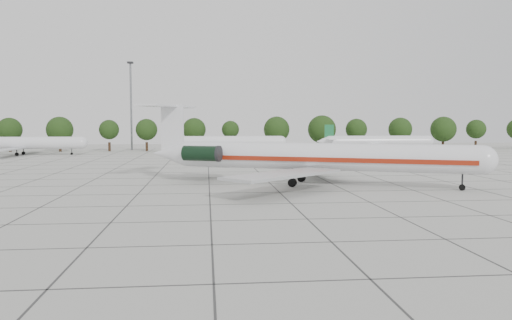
# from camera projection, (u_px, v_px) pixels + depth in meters

# --- Properties ---
(ground) EXTENTS (260.00, 260.00, 0.00)m
(ground) POSITION_uv_depth(u_px,v_px,m) (279.00, 192.00, 57.27)
(ground) COLOR #B3B3AC
(ground) RESTS_ON ground
(apron_joints) EXTENTS (170.00, 170.00, 0.02)m
(apron_joints) POSITION_uv_depth(u_px,v_px,m) (264.00, 178.00, 72.15)
(apron_joints) COLOR #383838
(apron_joints) RESTS_ON ground
(main_airliner) EXTENTS (42.92, 32.33, 10.46)m
(main_airliner) POSITION_uv_depth(u_px,v_px,m) (302.00, 156.00, 64.18)
(main_airliner) COLOR silver
(main_airliner) RESTS_ON ground
(bg_airliner_b) EXTENTS (28.24, 27.20, 7.40)m
(bg_airliner_b) POSITION_uv_depth(u_px,v_px,m) (23.00, 143.00, 121.55)
(bg_airliner_b) COLOR silver
(bg_airliner_b) RESTS_ON ground
(bg_airliner_c) EXTENTS (28.24, 27.20, 7.40)m
(bg_airliner_c) POSITION_uv_depth(u_px,v_px,m) (228.00, 142.00, 128.53)
(bg_airliner_c) COLOR silver
(bg_airliner_c) RESTS_ON ground
(bg_airliner_d) EXTENTS (28.24, 27.20, 7.40)m
(bg_airliner_d) POSITION_uv_depth(u_px,v_px,m) (378.00, 142.00, 131.94)
(bg_airliner_d) COLOR silver
(bg_airliner_d) RESTS_ON ground
(tree_line) EXTENTS (249.86, 8.44, 10.22)m
(tree_line) POSITION_uv_depth(u_px,v_px,m) (194.00, 130.00, 140.00)
(tree_line) COLOR #332114
(tree_line) RESTS_ON ground
(floodlight_mast) EXTENTS (1.60, 1.60, 25.45)m
(floodlight_mast) POSITION_uv_depth(u_px,v_px,m) (131.00, 101.00, 144.50)
(floodlight_mast) COLOR slate
(floodlight_mast) RESTS_ON ground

